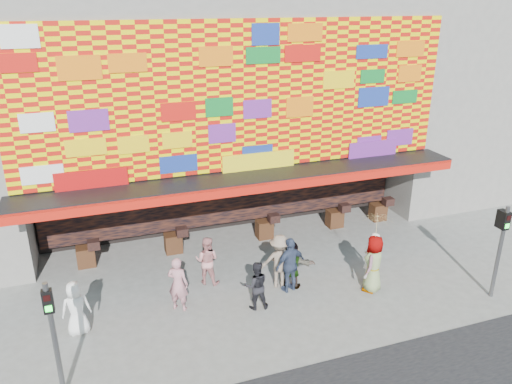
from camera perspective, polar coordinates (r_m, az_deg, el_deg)
ground at (r=15.22m, az=3.50°, el=-13.08°), size 90.00×90.00×0.00m
shop_building at (r=20.60m, az=-5.15°, el=11.87°), size 15.20×9.40×10.00m
neighbor_right at (r=26.69m, az=23.95°, el=14.01°), size 11.00×8.00×12.00m
signal_left at (r=12.13m, az=-22.22°, el=-14.20°), size 0.22×0.20×3.00m
signal_right at (r=16.47m, az=26.23°, el=-5.15°), size 0.22×0.20×3.00m
ped_a at (r=14.61m, az=-19.86°, el=-12.38°), size 0.81×0.57×1.58m
ped_b at (r=14.86m, az=-8.91°, el=-10.34°), size 0.74×0.68×1.70m
ped_c at (r=14.81m, az=0.02°, el=-10.63°), size 0.81×0.68×1.50m
ped_d at (r=15.79m, az=2.71°, el=-7.90°), size 1.32×1.09×1.77m
ped_e at (r=15.57m, az=3.95°, el=-8.30°), size 1.14×0.68×1.81m
ped_f at (r=15.82m, az=4.08°, el=-8.29°), size 1.49×1.15×1.57m
ped_g at (r=15.97m, az=13.29°, el=-7.98°), size 1.07×1.04×1.86m
ped_h at (r=16.41m, az=13.14°, el=-7.33°), size 0.65×0.43×1.75m
ped_i at (r=16.05m, az=-5.63°, el=-7.79°), size 0.98×0.92×1.61m
parasol at (r=15.42m, az=13.67°, el=-4.04°), size 1.14×1.16×1.83m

